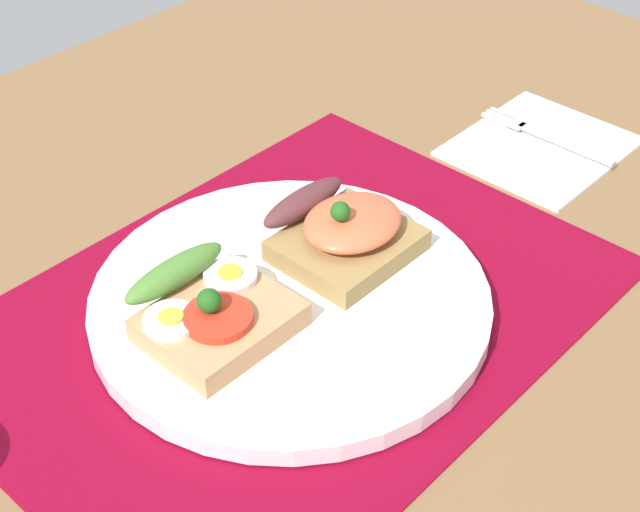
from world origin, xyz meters
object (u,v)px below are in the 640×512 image
Objects in this scene: plate at (290,301)px; sandwich_salmon at (343,231)px; napkin at (540,145)px; fork at (543,135)px; sandwich_egg_tomato at (210,311)px.

sandwich_salmon is (6.03, 0.56, 2.43)cm from plate.
napkin is (30.01, -1.09, -0.71)cm from plate.
sandwich_salmon reaches higher than fork.
plate is 30.04cm from napkin.
plate reaches higher than fork.
sandwich_egg_tomato reaches higher than plate.
sandwich_egg_tomato is 36.11cm from napkin.
sandwich_salmon is (11.94, -0.89, 0.32)cm from sandwich_egg_tomato.
plate is 31.00cm from fork.
sandwich_salmon reaches higher than plate.
sandwich_salmon is 24.23cm from napkin.
plate is 2.90× the size of sandwich_salmon.
sandwich_salmon is at bearing -4.27° from sandwich_egg_tomato.
sandwich_salmon is 0.73× the size of fork.
sandwich_salmon is at bearing 5.29° from plate.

